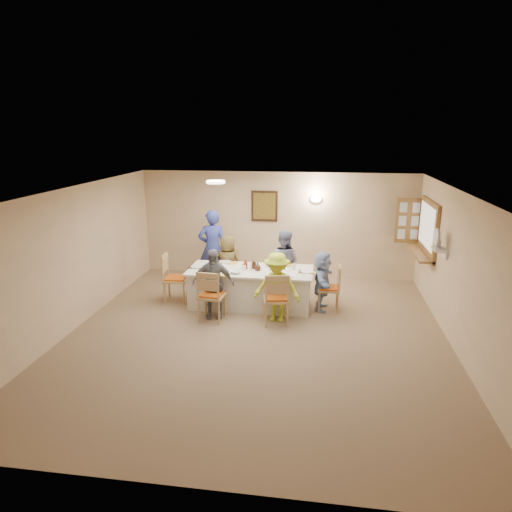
# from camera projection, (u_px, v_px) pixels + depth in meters

# --- Properties ---
(ground) EXTENTS (7.00, 7.00, 0.00)m
(ground) POSITION_uv_depth(u_px,v_px,m) (256.00, 337.00, 7.86)
(ground) COLOR #977A5C
(room_walls) EXTENTS (7.00, 7.00, 7.00)m
(room_walls) POSITION_uv_depth(u_px,v_px,m) (256.00, 252.00, 7.46)
(room_walls) COLOR beige
(room_walls) RESTS_ON ground
(wall_picture) EXTENTS (0.62, 0.05, 0.72)m
(wall_picture) POSITION_uv_depth(u_px,v_px,m) (264.00, 206.00, 10.75)
(wall_picture) COLOR black
(wall_picture) RESTS_ON room_walls
(wall_sconce) EXTENTS (0.26, 0.09, 0.18)m
(wall_sconce) POSITION_uv_depth(u_px,v_px,m) (316.00, 199.00, 10.51)
(wall_sconce) COLOR white
(wall_sconce) RESTS_ON room_walls
(ceiling_light) EXTENTS (0.36, 0.36, 0.05)m
(ceiling_light) POSITION_uv_depth(u_px,v_px,m) (216.00, 182.00, 8.77)
(ceiling_light) COLOR white
(ceiling_light) RESTS_ON room_walls
(serving_hatch) EXTENTS (0.06, 1.50, 1.15)m
(serving_hatch) POSITION_uv_depth(u_px,v_px,m) (428.00, 228.00, 9.30)
(serving_hatch) COLOR brown
(serving_hatch) RESTS_ON room_walls
(hatch_sill) EXTENTS (0.30, 1.50, 0.05)m
(hatch_sill) POSITION_uv_depth(u_px,v_px,m) (420.00, 253.00, 9.46)
(hatch_sill) COLOR brown
(hatch_sill) RESTS_ON room_walls
(shutter_door) EXTENTS (0.55, 0.04, 1.00)m
(shutter_door) POSITION_uv_depth(u_px,v_px,m) (408.00, 221.00, 10.06)
(shutter_door) COLOR brown
(shutter_door) RESTS_ON room_walls
(fan_shelf) EXTENTS (0.22, 0.36, 0.03)m
(fan_shelf) POSITION_uv_depth(u_px,v_px,m) (439.00, 250.00, 8.05)
(fan_shelf) COLOR white
(fan_shelf) RESTS_ON room_walls
(desk_fan) EXTENTS (0.30, 0.30, 0.28)m
(desk_fan) POSITION_uv_depth(u_px,v_px,m) (439.00, 241.00, 8.02)
(desk_fan) COLOR #A5A5A8
(desk_fan) RESTS_ON fan_shelf
(dining_table) EXTENTS (2.47, 1.04, 0.76)m
(dining_table) POSITION_uv_depth(u_px,v_px,m) (250.00, 288.00, 9.16)
(dining_table) COLOR silver
(dining_table) RESTS_ON ground
(chair_back_left) EXTENTS (0.48, 0.48, 0.93)m
(chair_back_left) POSITION_uv_depth(u_px,v_px,m) (229.00, 270.00, 9.99)
(chair_back_left) COLOR tan
(chair_back_left) RESTS_ON ground
(chair_back_right) EXTENTS (0.45, 0.45, 0.90)m
(chair_back_right) POSITION_uv_depth(u_px,v_px,m) (284.00, 273.00, 9.82)
(chair_back_right) COLOR tan
(chair_back_right) RESTS_ON ground
(chair_front_left) EXTENTS (0.51, 0.51, 0.99)m
(chair_front_left) POSITION_uv_depth(u_px,v_px,m) (212.00, 294.00, 8.45)
(chair_front_left) COLOR tan
(chair_front_left) RESTS_ON ground
(chair_front_right) EXTENTS (0.55, 0.55, 1.00)m
(chair_front_right) POSITION_uv_depth(u_px,v_px,m) (276.00, 298.00, 8.29)
(chair_front_right) COLOR tan
(chair_front_right) RESTS_ON ground
(chair_left_end) EXTENTS (0.52, 0.52, 1.01)m
(chair_left_end) POSITION_uv_depth(u_px,v_px,m) (176.00, 278.00, 9.34)
(chair_left_end) COLOR tan
(chair_left_end) RESTS_ON ground
(chair_right_end) EXTENTS (0.45, 0.45, 0.91)m
(chair_right_end) POSITION_uv_depth(u_px,v_px,m) (329.00, 288.00, 8.93)
(chair_right_end) COLOR tan
(chair_right_end) RESTS_ON ground
(diner_back_left) EXTENTS (0.73, 0.56, 1.28)m
(diner_back_left) POSITION_uv_depth(u_px,v_px,m) (228.00, 264.00, 9.82)
(diner_back_left) COLOR brown
(diner_back_left) RESTS_ON ground
(diner_back_right) EXTENTS (0.87, 0.77, 1.44)m
(diner_back_right) POSITION_uv_depth(u_px,v_px,m) (283.00, 263.00, 9.64)
(diner_back_right) COLOR slate
(diner_back_right) RESTS_ON ground
(diner_front_left) EXTENTS (0.86, 0.51, 1.34)m
(diner_front_left) POSITION_uv_depth(u_px,v_px,m) (213.00, 283.00, 8.52)
(diner_front_left) COLOR slate
(diner_front_left) RESTS_ON ground
(diner_front_right) EXTENTS (0.95, 0.66, 1.31)m
(diner_front_right) POSITION_uv_depth(u_px,v_px,m) (277.00, 287.00, 8.36)
(diner_front_right) COLOR #CBE030
(diner_front_right) RESTS_ON ground
(diner_right_end) EXTENTS (1.13, 0.46, 1.18)m
(diner_right_end) POSITION_uv_depth(u_px,v_px,m) (322.00, 281.00, 8.91)
(diner_right_end) COLOR #94AAD6
(diner_right_end) RESTS_ON ground
(caregiver) EXTENTS (0.91, 0.83, 1.74)m
(caregiver) POSITION_uv_depth(u_px,v_px,m) (212.00, 248.00, 10.27)
(caregiver) COLOR #2F3C95
(caregiver) RESTS_ON ground
(placemat_fl) EXTENTS (0.33, 0.25, 0.01)m
(placemat_fl) POSITION_uv_depth(u_px,v_px,m) (216.00, 274.00, 8.74)
(placemat_fl) COLOR #472B19
(placemat_fl) RESTS_ON dining_table
(plate_fl) EXTENTS (0.22, 0.22, 0.01)m
(plate_fl) POSITION_uv_depth(u_px,v_px,m) (216.00, 274.00, 8.74)
(plate_fl) COLOR white
(plate_fl) RESTS_ON dining_table
(napkin_fl) EXTENTS (0.15, 0.15, 0.01)m
(napkin_fl) POSITION_uv_depth(u_px,v_px,m) (225.00, 275.00, 8.67)
(napkin_fl) COLOR gold
(napkin_fl) RESTS_ON dining_table
(placemat_fr) EXTENTS (0.34, 0.25, 0.01)m
(placemat_fr) POSITION_uv_depth(u_px,v_px,m) (278.00, 277.00, 8.58)
(placemat_fr) COLOR #472B19
(placemat_fr) RESTS_ON dining_table
(plate_fr) EXTENTS (0.23, 0.23, 0.01)m
(plate_fr) POSITION_uv_depth(u_px,v_px,m) (278.00, 277.00, 8.57)
(plate_fr) COLOR white
(plate_fr) RESTS_ON dining_table
(napkin_fr) EXTENTS (0.13, 0.13, 0.01)m
(napkin_fr) POSITION_uv_depth(u_px,v_px,m) (288.00, 278.00, 8.50)
(napkin_fr) COLOR gold
(napkin_fr) RESTS_ON dining_table
(placemat_bl) EXTENTS (0.33, 0.25, 0.01)m
(placemat_bl) POSITION_uv_depth(u_px,v_px,m) (225.00, 262.00, 9.54)
(placemat_bl) COLOR #472B19
(placemat_bl) RESTS_ON dining_table
(plate_bl) EXTENTS (0.26, 0.26, 0.02)m
(plate_bl) POSITION_uv_depth(u_px,v_px,m) (225.00, 262.00, 9.54)
(plate_bl) COLOR white
(plate_bl) RESTS_ON dining_table
(napkin_bl) EXTENTS (0.15, 0.15, 0.01)m
(napkin_bl) POSITION_uv_depth(u_px,v_px,m) (233.00, 263.00, 9.47)
(napkin_bl) COLOR gold
(napkin_bl) RESTS_ON dining_table
(placemat_br) EXTENTS (0.35, 0.26, 0.01)m
(placemat_br) POSITION_uv_depth(u_px,v_px,m) (282.00, 265.00, 9.38)
(placemat_br) COLOR #472B19
(placemat_br) RESTS_ON dining_table
(plate_br) EXTENTS (0.26, 0.26, 0.02)m
(plate_br) POSITION_uv_depth(u_px,v_px,m) (282.00, 264.00, 9.37)
(plate_br) COLOR white
(plate_br) RESTS_ON dining_table
(napkin_br) EXTENTS (0.15, 0.15, 0.01)m
(napkin_br) POSITION_uv_depth(u_px,v_px,m) (291.00, 265.00, 9.30)
(napkin_br) COLOR gold
(napkin_br) RESTS_ON dining_table
(placemat_le) EXTENTS (0.35, 0.26, 0.01)m
(placemat_le) POSITION_uv_depth(u_px,v_px,m) (197.00, 267.00, 9.21)
(placemat_le) COLOR #472B19
(placemat_le) RESTS_ON dining_table
(plate_le) EXTENTS (0.25, 0.25, 0.02)m
(plate_le) POSITION_uv_depth(u_px,v_px,m) (197.00, 267.00, 9.21)
(plate_le) COLOR white
(plate_le) RESTS_ON dining_table
(napkin_le) EXTENTS (0.14, 0.14, 0.01)m
(napkin_le) POSITION_uv_depth(u_px,v_px,m) (205.00, 268.00, 9.14)
(napkin_le) COLOR gold
(napkin_le) RESTS_ON dining_table
(placemat_re) EXTENTS (0.33, 0.24, 0.01)m
(placemat_re) POSITION_uv_depth(u_px,v_px,m) (307.00, 272.00, 8.90)
(placemat_re) COLOR #472B19
(placemat_re) RESTS_ON dining_table
(plate_re) EXTENTS (0.25, 0.25, 0.02)m
(plate_re) POSITION_uv_depth(u_px,v_px,m) (307.00, 271.00, 8.90)
(plate_re) COLOR white
(plate_re) RESTS_ON dining_table
(napkin_re) EXTENTS (0.13, 0.13, 0.01)m
(napkin_re) POSITION_uv_depth(u_px,v_px,m) (316.00, 273.00, 8.83)
(napkin_re) COLOR gold
(napkin_re) RESTS_ON dining_table
(teacup_a) EXTENTS (0.19, 0.19, 0.10)m
(teacup_a) POSITION_uv_depth(u_px,v_px,m) (207.00, 271.00, 8.83)
(teacup_a) COLOR white
(teacup_a) RESTS_ON dining_table
(teacup_b) EXTENTS (0.15, 0.15, 0.08)m
(teacup_b) POSITION_uv_depth(u_px,v_px,m) (273.00, 261.00, 9.46)
(teacup_b) COLOR white
(teacup_b) RESTS_ON dining_table
(bowl_a) EXTENTS (0.34, 0.34, 0.05)m
(bowl_a) POSITION_uv_depth(u_px,v_px,m) (235.00, 272.00, 8.81)
(bowl_a) COLOR white
(bowl_a) RESTS_ON dining_table
(bowl_b) EXTENTS (0.26, 0.26, 0.06)m
(bowl_b) POSITION_uv_depth(u_px,v_px,m) (270.00, 265.00, 9.26)
(bowl_b) COLOR white
(bowl_b) RESTS_ON dining_table
(condiment_ketchup) EXTENTS (0.10, 0.10, 0.21)m
(condiment_ketchup) POSITION_uv_depth(u_px,v_px,m) (246.00, 264.00, 9.05)
(condiment_ketchup) COLOR #A1250D
(condiment_ketchup) RESTS_ON dining_table
(condiment_brown) EXTENTS (0.12, 0.13, 0.18)m
(condiment_brown) POSITION_uv_depth(u_px,v_px,m) (254.00, 264.00, 9.11)
(condiment_brown) COLOR #3E2010
(condiment_brown) RESTS_ON dining_table
(condiment_malt) EXTENTS (0.13, 0.13, 0.17)m
(condiment_malt) POSITION_uv_depth(u_px,v_px,m) (258.00, 266.00, 8.98)
(condiment_malt) COLOR #3E2010
(condiment_malt) RESTS_ON dining_table
(drinking_glass) EXTENTS (0.07, 0.07, 0.11)m
(drinking_glass) POSITION_uv_depth(u_px,v_px,m) (243.00, 266.00, 9.11)
(drinking_glass) COLOR silver
(drinking_glass) RESTS_ON dining_table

